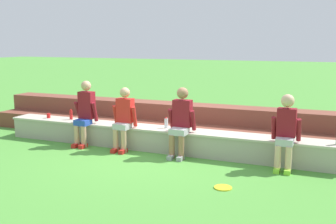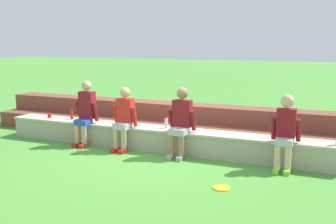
{
  "view_description": "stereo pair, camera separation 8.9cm",
  "coord_description": "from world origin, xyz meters",
  "px_view_note": "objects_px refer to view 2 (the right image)",
  "views": [
    {
      "loc": [
        3.21,
        -7.02,
        2.22
      ],
      "look_at": [
        0.2,
        0.26,
        0.81
      ],
      "focal_mm": 42.27,
      "sensor_mm": 36.0,
      "label": 1
    },
    {
      "loc": [
        3.29,
        -6.99,
        2.22
      ],
      "look_at": [
        0.2,
        0.26,
        0.81
      ],
      "focal_mm": 42.27,
      "sensor_mm": 36.0,
      "label": 2
    }
  ],
  "objects_px": {
    "person_left_of_center": "(124,117)",
    "person_center": "(181,120)",
    "frisbee": "(222,188)",
    "plastic_cup_left_end": "(50,115)",
    "water_bottle_mid_right": "(72,114)",
    "water_bottle_near_right": "(166,123)",
    "person_right_of_center": "(285,130)",
    "person_far_left": "(85,111)"
  },
  "relations": [
    {
      "from": "person_left_of_center",
      "to": "water_bottle_near_right",
      "type": "relative_size",
      "value": 5.86
    },
    {
      "from": "person_right_of_center",
      "to": "frisbee",
      "type": "relative_size",
      "value": 4.77
    },
    {
      "from": "water_bottle_mid_right",
      "to": "water_bottle_near_right",
      "type": "relative_size",
      "value": 1.05
    },
    {
      "from": "person_left_of_center",
      "to": "water_bottle_near_right",
      "type": "distance_m",
      "value": 0.88
    },
    {
      "from": "frisbee",
      "to": "person_far_left",
      "type": "bearing_deg",
      "value": 157.93
    },
    {
      "from": "person_right_of_center",
      "to": "frisbee",
      "type": "distance_m",
      "value": 1.67
    },
    {
      "from": "person_far_left",
      "to": "person_right_of_center",
      "type": "height_order",
      "value": "person_far_left"
    },
    {
      "from": "person_far_left",
      "to": "person_right_of_center",
      "type": "relative_size",
      "value": 1.05
    },
    {
      "from": "plastic_cup_left_end",
      "to": "person_far_left",
      "type": "bearing_deg",
      "value": -11.21
    },
    {
      "from": "person_far_left",
      "to": "plastic_cup_left_end",
      "type": "relative_size",
      "value": 12.8
    },
    {
      "from": "person_left_of_center",
      "to": "frisbee",
      "type": "bearing_deg",
      "value": -28.67
    },
    {
      "from": "person_right_of_center",
      "to": "water_bottle_mid_right",
      "type": "distance_m",
      "value": 4.77
    },
    {
      "from": "person_center",
      "to": "person_right_of_center",
      "type": "height_order",
      "value": "person_center"
    },
    {
      "from": "person_left_of_center",
      "to": "person_center",
      "type": "distance_m",
      "value": 1.24
    },
    {
      "from": "water_bottle_mid_right",
      "to": "water_bottle_near_right",
      "type": "distance_m",
      "value": 2.36
    },
    {
      "from": "person_center",
      "to": "water_bottle_mid_right",
      "type": "relative_size",
      "value": 5.82
    },
    {
      "from": "person_far_left",
      "to": "person_left_of_center",
      "type": "height_order",
      "value": "person_far_left"
    },
    {
      "from": "person_right_of_center",
      "to": "plastic_cup_left_end",
      "type": "height_order",
      "value": "person_right_of_center"
    },
    {
      "from": "water_bottle_near_right",
      "to": "plastic_cup_left_end",
      "type": "bearing_deg",
      "value": -179.12
    },
    {
      "from": "person_right_of_center",
      "to": "plastic_cup_left_end",
      "type": "bearing_deg",
      "value": 176.8
    },
    {
      "from": "person_center",
      "to": "water_bottle_mid_right",
      "type": "bearing_deg",
      "value": 173.9
    },
    {
      "from": "plastic_cup_left_end",
      "to": "person_right_of_center",
      "type": "bearing_deg",
      "value": -3.2
    },
    {
      "from": "person_left_of_center",
      "to": "person_right_of_center",
      "type": "bearing_deg",
      "value": -0.37
    },
    {
      "from": "person_left_of_center",
      "to": "water_bottle_mid_right",
      "type": "height_order",
      "value": "person_left_of_center"
    },
    {
      "from": "person_left_of_center",
      "to": "frisbee",
      "type": "xyz_separation_m",
      "value": [
        2.45,
        -1.34,
        -0.68
      ]
    },
    {
      "from": "water_bottle_near_right",
      "to": "person_far_left",
      "type": "bearing_deg",
      "value": -171.18
    },
    {
      "from": "water_bottle_near_right",
      "to": "person_right_of_center",
      "type": "bearing_deg",
      "value": -8.16
    },
    {
      "from": "person_far_left",
      "to": "plastic_cup_left_end",
      "type": "bearing_deg",
      "value": 168.79
    },
    {
      "from": "frisbee",
      "to": "water_bottle_near_right",
      "type": "bearing_deg",
      "value": 134.61
    },
    {
      "from": "person_center",
      "to": "person_far_left",
      "type": "bearing_deg",
      "value": 179.7
    },
    {
      "from": "person_right_of_center",
      "to": "water_bottle_near_right",
      "type": "bearing_deg",
      "value": 171.84
    },
    {
      "from": "person_far_left",
      "to": "person_center",
      "type": "xyz_separation_m",
      "value": [
        2.21,
        -0.01,
        -0.02
      ]
    },
    {
      "from": "person_far_left",
      "to": "water_bottle_mid_right",
      "type": "height_order",
      "value": "person_far_left"
    },
    {
      "from": "water_bottle_near_right",
      "to": "frisbee",
      "type": "relative_size",
      "value": 0.8
    },
    {
      "from": "person_right_of_center",
      "to": "frisbee",
      "type": "height_order",
      "value": "person_right_of_center"
    },
    {
      "from": "person_left_of_center",
      "to": "person_right_of_center",
      "type": "xyz_separation_m",
      "value": [
        3.21,
        -0.02,
        0.02
      ]
    },
    {
      "from": "person_left_of_center",
      "to": "plastic_cup_left_end",
      "type": "bearing_deg",
      "value": 172.59
    },
    {
      "from": "water_bottle_mid_right",
      "to": "plastic_cup_left_end",
      "type": "relative_size",
      "value": 2.13
    },
    {
      "from": "person_center",
      "to": "water_bottle_near_right",
      "type": "distance_m",
      "value": 0.54
    },
    {
      "from": "person_center",
      "to": "plastic_cup_left_end",
      "type": "height_order",
      "value": "person_center"
    },
    {
      "from": "water_bottle_near_right",
      "to": "frisbee",
      "type": "bearing_deg",
      "value": -45.39
    },
    {
      "from": "plastic_cup_left_end",
      "to": "frisbee",
      "type": "relative_size",
      "value": 0.39
    }
  ]
}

